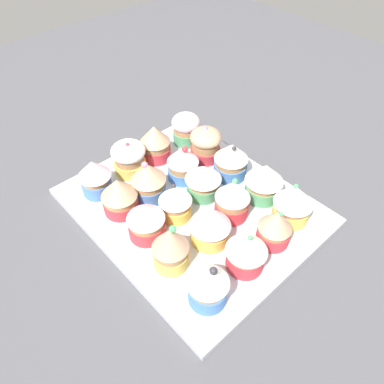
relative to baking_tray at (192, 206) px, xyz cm
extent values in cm
cube|color=#4C4C51|center=(0.00, 0.00, -2.10)|extent=(180.00, 180.00, 3.00)
cube|color=silver|center=(0.00, 0.00, 0.00)|extent=(40.70, 33.68, 1.20)
cylinder|color=#477AC6|center=(-13.77, -10.42, 1.92)|extent=(5.31, 5.31, 2.64)
cylinder|color=#AD7F51|center=(-13.77, -10.42, 3.90)|extent=(4.70, 4.70, 1.32)
cone|color=silver|center=(-13.77, -10.42, 6.14)|extent=(5.85, 5.85, 3.16)
cylinder|color=#D1333D|center=(-7.22, -9.82, 1.77)|extent=(5.99, 5.99, 2.35)
cylinder|color=#AD7F51|center=(-7.22, -9.82, 3.55)|extent=(5.68, 5.68, 1.20)
cone|color=tan|center=(-7.22, -9.82, 5.89)|extent=(6.14, 6.14, 3.47)
cylinder|color=#D1333D|center=(-0.12, -9.80, 1.88)|extent=(5.94, 5.94, 2.56)
cylinder|color=#AD7F51|center=(-0.12, -9.80, 3.80)|extent=(5.50, 5.50, 1.28)
cone|color=silver|center=(-0.12, -9.80, 5.91)|extent=(6.14, 6.14, 2.94)
cylinder|color=#EFC651|center=(6.92, -10.58, 1.92)|extent=(5.38, 5.38, 2.64)
cylinder|color=#AD7F51|center=(6.92, -10.58, 3.91)|extent=(5.13, 5.13, 1.34)
cone|color=tan|center=(6.92, -10.58, 6.52)|extent=(5.56, 5.56, 3.87)
sphere|color=#4CB266|center=(6.97, -10.00, 8.29)|extent=(1.08, 1.08, 1.08)
cylinder|color=#477AC6|center=(14.87, -10.69, 1.96)|extent=(5.47, 5.47, 2.73)
cylinder|color=#AD7F51|center=(14.87, -10.69, 4.06)|extent=(4.87, 4.87, 1.47)
cone|color=white|center=(14.87, -10.69, 6.27)|extent=(5.91, 5.91, 2.94)
sphere|color=#333338|center=(15.26, -10.25, 7.57)|extent=(1.10, 1.10, 1.10)
cylinder|color=#EFC651|center=(-14.31, -2.78, 1.82)|extent=(6.04, 6.04, 2.43)
cylinder|color=#AD7F51|center=(-14.31, -2.78, 3.73)|extent=(5.35, 5.35, 1.39)
ellipsoid|color=white|center=(-14.31, -2.78, 5.45)|extent=(6.41, 6.41, 3.43)
sphere|color=red|center=(-14.07, -2.83, 7.04)|extent=(0.85, 0.85, 0.85)
cylinder|color=#477AC6|center=(-6.56, -4.17, 1.93)|extent=(5.82, 5.82, 2.66)
cylinder|color=#AD7F51|center=(-6.56, -4.17, 3.97)|extent=(5.49, 5.49, 1.41)
cone|color=tan|center=(-6.56, -4.17, 6.37)|extent=(6.18, 6.18, 3.40)
sphere|color=pink|center=(-6.84, -4.39, 7.90)|extent=(1.12, 1.12, 1.12)
cylinder|color=#EFC651|center=(0.04, -3.72, 1.78)|extent=(5.30, 5.30, 2.36)
cylinder|color=#AD7F51|center=(0.04, -3.72, 3.59)|extent=(4.89, 4.89, 1.25)
cone|color=white|center=(0.04, -3.72, 5.64)|extent=(5.59, 5.59, 2.86)
sphere|color=#333338|center=(-0.53, -3.48, 6.97)|extent=(0.68, 0.68, 0.68)
cylinder|color=#EFC651|center=(7.59, -3.16, 1.83)|extent=(6.06, 6.06, 2.45)
cylinder|color=#AD7F51|center=(7.59, -3.16, 3.58)|extent=(5.46, 5.46, 1.06)
cone|color=silver|center=(7.59, -3.16, 6.03)|extent=(6.58, 6.58, 3.83)
cylinder|color=#D1333D|center=(14.63, -2.68, 1.92)|extent=(5.72, 5.72, 2.65)
cylinder|color=#AD7F51|center=(14.63, -2.68, 3.75)|extent=(5.37, 5.37, 1.01)
cone|color=white|center=(14.63, -2.68, 5.85)|extent=(6.28, 6.28, 3.19)
sphere|color=#4CB266|center=(14.82, -2.63, 7.34)|extent=(0.72, 0.72, 0.72)
cylinder|color=#D1333D|center=(-14.28, 3.40, 1.84)|extent=(5.84, 5.84, 2.49)
cylinder|color=#AD7F51|center=(-14.28, 3.40, 3.79)|extent=(5.37, 5.37, 1.40)
cone|color=tan|center=(-14.28, 3.40, 6.25)|extent=(5.87, 5.87, 3.52)
cylinder|color=#477AC6|center=(-6.28, 3.51, 1.72)|extent=(5.78, 5.78, 2.24)
cylinder|color=#AD7F51|center=(-6.28, 3.51, 3.63)|extent=(5.34, 5.34, 1.58)
cone|color=silver|center=(-6.28, 3.51, 6.00)|extent=(5.86, 5.86, 3.15)
sphere|color=red|center=(-5.85, 3.65, 7.40)|extent=(1.15, 1.15, 1.15)
cylinder|color=#4C9E6B|center=(-0.55, 3.15, 1.81)|extent=(5.75, 5.75, 2.41)
cylinder|color=#AD7F51|center=(-0.55, 3.15, 3.69)|extent=(5.16, 5.16, 1.34)
cone|color=silver|center=(-0.55, 3.15, 5.79)|extent=(6.43, 6.43, 2.87)
cylinder|color=#D1333D|center=(6.22, 3.30, 1.99)|extent=(5.68, 5.68, 2.77)
cylinder|color=#AD7F51|center=(6.22, 3.30, 4.10)|extent=(5.29, 5.29, 1.46)
cone|color=silver|center=(6.22, 3.30, 6.54)|extent=(5.86, 5.86, 3.43)
sphere|color=#4CB266|center=(6.13, 3.61, 8.12)|extent=(0.92, 0.92, 0.92)
cylinder|color=#D1333D|center=(14.55, 4.05, 1.73)|extent=(5.28, 5.28, 2.27)
cylinder|color=#AD7F51|center=(14.55, 4.05, 3.40)|extent=(4.68, 4.68, 1.06)
cone|color=tan|center=(14.55, 4.05, 5.66)|extent=(5.36, 5.36, 3.47)
sphere|color=#4CB266|center=(14.98, 4.18, 7.30)|extent=(0.67, 0.67, 0.67)
cylinder|color=#4C9E6B|center=(-14.07, 11.20, 1.92)|extent=(5.28, 5.28, 2.64)
cylinder|color=#AD7F51|center=(-14.07, 11.20, 3.76)|extent=(4.90, 4.90, 1.03)
ellipsoid|color=silver|center=(-14.07, 11.20, 5.36)|extent=(5.77, 5.77, 3.61)
cylinder|color=#D1333D|center=(-7.65, 10.53, 1.74)|extent=(5.85, 5.85, 2.29)
cylinder|color=#AD7F51|center=(-7.65, 10.53, 3.68)|extent=(5.19, 5.19, 1.59)
ellipsoid|color=tan|center=(-7.65, 10.53, 5.53)|extent=(6.03, 6.03, 3.53)
sphere|color=pink|center=(-8.05, 10.68, 7.12)|extent=(1.19, 1.19, 1.19)
cylinder|color=#477AC6|center=(-0.81, 10.45, 1.96)|extent=(6.18, 6.18, 2.71)
cylinder|color=#AD7F51|center=(-0.81, 10.45, 3.97)|extent=(5.67, 5.67, 1.32)
cone|color=white|center=(-0.81, 10.45, 6.20)|extent=(6.28, 6.28, 3.14)
sphere|color=#333338|center=(-0.30, 9.98, 7.65)|extent=(0.79, 0.79, 0.79)
cylinder|color=#4C9E6B|center=(6.91, 10.53, 1.86)|extent=(6.15, 6.15, 2.53)
cylinder|color=#AD7F51|center=(6.91, 10.53, 3.76)|extent=(5.53, 5.53, 1.27)
cone|color=white|center=(6.91, 10.53, 6.12)|extent=(6.69, 6.69, 3.45)
cylinder|color=#EFC651|center=(13.45, 10.05, 1.80)|extent=(6.05, 6.05, 2.40)
cylinder|color=#AD7F51|center=(13.45, 10.05, 3.63)|extent=(5.47, 5.47, 1.26)
cone|color=white|center=(13.45, 10.05, 6.00)|extent=(6.51, 6.51, 3.46)
sphere|color=#4CB266|center=(13.08, 10.23, 7.60)|extent=(0.85, 0.85, 0.85)
camera|label=1|loc=(32.75, -29.98, 48.35)|focal=34.72mm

